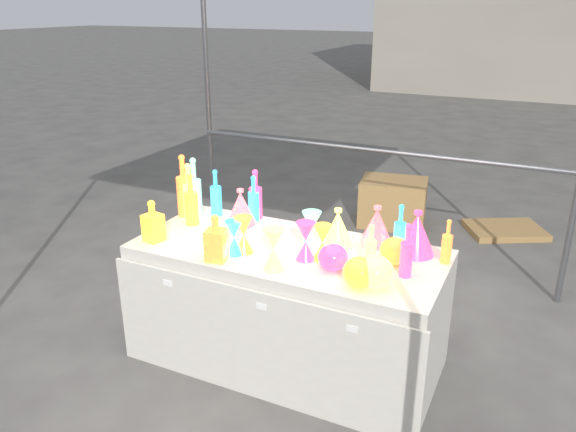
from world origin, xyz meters
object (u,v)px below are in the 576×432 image
at_px(cardboard_box_closed, 393,202).
at_px(decanter_0, 153,221).
at_px(lampshade_0, 241,207).
at_px(globe_0, 360,274).
at_px(hourglass_0, 244,235).
at_px(display_table, 287,306).

xyz_separation_m(cardboard_box_closed, decanter_0, (-0.73, -2.74, 0.65)).
xyz_separation_m(decanter_0, lampshade_0, (0.33, 0.46, -0.01)).
relative_size(decanter_0, globe_0, 1.46).
distance_m(hourglass_0, lampshade_0, 0.44).
distance_m(cardboard_box_closed, hourglass_0, 2.73).
bearing_deg(globe_0, hourglass_0, 171.56).
height_order(decanter_0, hourglass_0, decanter_0).
height_order(cardboard_box_closed, lampshade_0, lampshade_0).
relative_size(cardboard_box_closed, globe_0, 3.62).
bearing_deg(display_table, decanter_0, -162.92).
bearing_deg(lampshade_0, globe_0, -46.90).
bearing_deg(display_table, cardboard_box_closed, 90.98).
distance_m(hourglass_0, globe_0, 0.74).
bearing_deg(lampshade_0, decanter_0, -146.17).
relative_size(cardboard_box_closed, hourglass_0, 2.93).
xyz_separation_m(cardboard_box_closed, globe_0, (0.57, -2.76, 0.59)).
distance_m(cardboard_box_closed, lampshade_0, 2.40).
height_order(hourglass_0, globe_0, hourglass_0).
bearing_deg(hourglass_0, cardboard_box_closed, 86.56).
bearing_deg(cardboard_box_closed, decanter_0, -114.21).
relative_size(display_table, lampshade_0, 7.82).
height_order(display_table, lampshade_0, lampshade_0).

